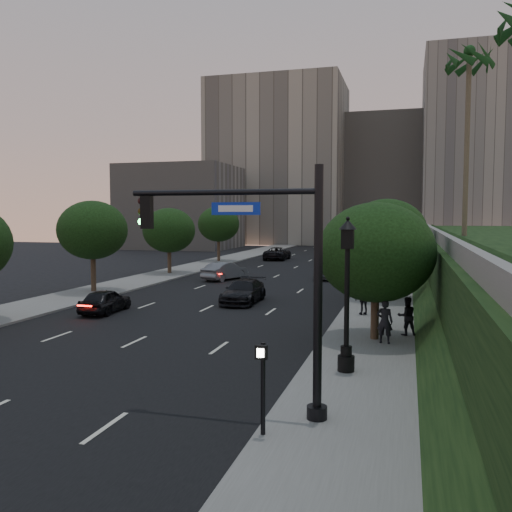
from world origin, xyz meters
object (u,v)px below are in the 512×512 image
(traffic_signal_mast, at_px, (278,289))
(sedan_far_right, at_px, (328,270))
(street_lamp, at_px, (347,302))
(pedestrian_c, at_px, (364,299))
(sedan_near_right, at_px, (243,291))
(pedestrian_b, at_px, (407,316))
(sedan_near_left, at_px, (105,301))
(pedestrian_a, at_px, (385,321))
(sedan_mid_left, at_px, (225,271))
(sedan_far_left, at_px, (277,253))

(traffic_signal_mast, distance_m, sedan_far_right, 33.62)
(street_lamp, relative_size, pedestrian_c, 3.24)
(sedan_near_right, xyz_separation_m, pedestrian_b, (10.17, -7.56, 0.29))
(sedan_near_left, height_order, sedan_far_right, sedan_far_right)
(sedan_far_right, bearing_deg, traffic_signal_mast, -79.87)
(sedan_near_left, xyz_separation_m, sedan_far_right, (10.09, 20.00, 0.08))
(sedan_far_right, height_order, pedestrian_a, pedestrian_a)
(sedan_mid_left, bearing_deg, pedestrian_c, 150.77)
(street_lamp, height_order, pedestrian_b, street_lamp)
(street_lamp, distance_m, sedan_mid_left, 28.81)
(traffic_signal_mast, relative_size, street_lamp, 1.25)
(pedestrian_b, bearing_deg, pedestrian_c, -83.41)
(traffic_signal_mast, height_order, sedan_near_right, traffic_signal_mast)
(sedan_far_right, distance_m, pedestrian_a, 24.63)
(sedan_mid_left, relative_size, pedestrian_a, 2.53)
(street_lamp, relative_size, pedestrian_a, 2.96)
(sedan_mid_left, distance_m, pedestrian_c, 19.33)
(street_lamp, height_order, sedan_near_left, street_lamp)
(pedestrian_a, bearing_deg, sedan_far_right, -68.02)
(pedestrian_c, bearing_deg, sedan_far_right, -104.46)
(sedan_near_left, xyz_separation_m, sedan_mid_left, (1.53, 16.91, 0.09))
(sedan_far_left, bearing_deg, sedan_near_left, 87.44)
(street_lamp, height_order, sedan_near_right, street_lamp)
(pedestrian_a, bearing_deg, sedan_near_left, -5.58)
(traffic_signal_mast, xyz_separation_m, sedan_mid_left, (-11.95, 30.23, -2.88))
(sedan_near_right, relative_size, pedestrian_c, 2.96)
(sedan_near_right, height_order, pedestrian_b, pedestrian_b)
(traffic_signal_mast, xyz_separation_m, pedestrian_b, (3.39, 11.31, -2.64))
(traffic_signal_mast, relative_size, sedan_mid_left, 1.46)
(sedan_far_right, relative_size, pedestrian_a, 2.42)
(street_lamp, distance_m, sedan_near_left, 17.24)
(sedan_near_left, relative_size, pedestrian_b, 2.33)
(street_lamp, xyz_separation_m, sedan_far_right, (-4.73, 28.59, -1.85))
(sedan_far_right, bearing_deg, pedestrian_c, -71.20)
(sedan_far_left, relative_size, pedestrian_c, 3.34)
(pedestrian_a, bearing_deg, pedestrian_c, -69.84)
(sedan_mid_left, relative_size, sedan_far_left, 0.83)
(sedan_far_left, xyz_separation_m, sedan_near_right, (5.73, -33.33, -0.06))
(sedan_near_left, bearing_deg, pedestrian_a, 162.52)
(sedan_far_left, distance_m, pedestrian_a, 45.35)
(sedan_mid_left, height_order, pedestrian_a, pedestrian_a)
(traffic_signal_mast, height_order, sedan_near_left, traffic_signal_mast)
(sedan_near_left, bearing_deg, sedan_far_left, -95.12)
(sedan_far_left, height_order, pedestrian_b, pedestrian_b)
(sedan_mid_left, xyz_separation_m, sedan_far_right, (8.56, 3.09, -0.01))
(street_lamp, bearing_deg, pedestrian_c, 91.31)
(traffic_signal_mast, xyz_separation_m, sedan_far_left, (-12.51, 52.20, -2.87))
(sedan_mid_left, height_order, pedestrian_c, pedestrian_c)
(street_lamp, relative_size, pedestrian_b, 3.18)
(traffic_signal_mast, relative_size, pedestrian_b, 3.96)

